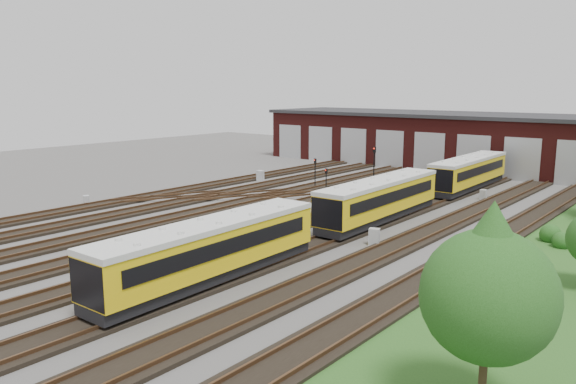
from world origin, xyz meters
The scene contains 16 objects.
ground centered at (0.00, 0.00, 0.00)m, with size 120.00×120.00×0.00m, color #464441.
track_network centered at (-0.17, 0.59, 0.11)m, with size 30.40×70.00×0.33m.
maintenance_shed centered at (-0.01, 39.97, 3.20)m, with size 51.00×12.50×6.35m.
metro_train centered at (6.00, 9.45, 1.73)m, with size 2.71×45.32×2.74m.
signal_mast_0 centered at (-2.51, 14.95, 1.59)m, with size 0.23×0.22×2.45m.
signal_mast_1 centered at (-5.37, 17.20, 1.84)m, with size 0.26×0.25×2.87m.
signal_mast_2 centered at (-2.95, 23.69, 2.30)m, with size 0.31×0.29×3.60m.
signal_mast_3 centered at (6.80, 12.28, 1.73)m, with size 0.26×0.25×2.69m.
relay_cabinet_0 centered at (-15.00, -0.46, 0.43)m, with size 0.52×0.43×0.86m, color #B6B9BC.
relay_cabinet_1 centered at (-12.41, 17.40, 0.54)m, with size 0.65×0.54×1.08m, color #B6B9BC.
relay_cabinet_2 centered at (-0.46, 4.39, 0.48)m, with size 0.58×0.48×0.97m, color #B6B9BC.
relay_cabinet_3 centered at (8.61, 22.22, 0.43)m, with size 0.51×0.43×0.86m, color #B6B9BC.
relay_cabinet_4 centered at (8.60, 4.35, 0.51)m, with size 0.61×0.51×1.02m, color #B6B9BC.
tree_4 centered at (20.19, -9.15, 4.08)m, with size 3.83×3.83×6.35m.
bush_0 centered at (17.53, 10.81, 0.57)m, with size 1.14×1.14×1.14m, color #1C4413.
bush_1 centered at (16.62, 11.83, 0.64)m, with size 1.29×1.29×1.29m, color #1C4413.
Camera 1 is at (25.27, -24.22, 9.37)m, focal length 35.00 mm.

